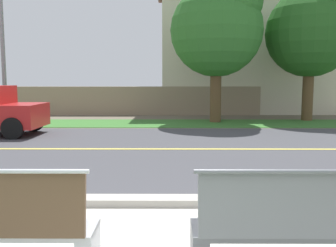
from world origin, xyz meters
TOP-DOWN VIEW (x-y plane):
  - ground_plane at (0.00, 8.00)m, footprint 140.00×140.00m
  - curb_edge at (0.00, 2.35)m, footprint 44.00×0.30m
  - street_asphalt at (0.00, 6.50)m, footprint 52.00×8.00m
  - road_centre_line at (0.00, 6.50)m, footprint 48.00×0.14m
  - far_verge_grass at (0.00, 12.07)m, footprint 48.00×2.80m
  - bench_right at (1.39, 0.40)m, footprint 1.96×0.48m
  - streetlamp at (-6.11, 11.86)m, footprint 0.24×2.10m
  - shade_tree_far_left at (2.19, 12.47)m, footprint 3.68×3.68m
  - shade_tree_left at (6.16, 13.13)m, footprint 3.67×3.67m
  - garden_wall at (-1.89, 15.69)m, footprint 13.00×0.36m
  - house_across_street at (4.41, 18.89)m, footprint 9.88×6.91m

SIDE VIEW (x-z plane):
  - ground_plane at x=0.00m, z-range 0.00..0.00m
  - street_asphalt at x=0.00m, z-range 0.00..0.01m
  - far_verge_grass at x=0.00m, z-range 0.00..0.02m
  - road_centre_line at x=0.00m, z-range 0.01..0.01m
  - curb_edge at x=0.00m, z-range 0.00..0.11m
  - bench_right at x=1.39m, z-range -0.04..0.97m
  - garden_wall at x=-1.89m, z-range 0.00..1.40m
  - house_across_street at x=4.41m, z-range 0.05..7.35m
  - shade_tree_left at x=6.16m, z-range 0.90..6.96m
  - shade_tree_far_left at x=2.19m, z-range 0.91..6.97m
  - streetlamp at x=-6.11m, z-range 0.51..7.78m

